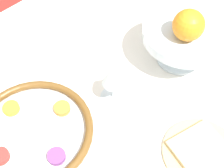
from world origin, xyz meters
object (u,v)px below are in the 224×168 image
seder_plate (33,131)px  bread_plate (201,152)px  fruit_stand (183,35)px  wine_glass (114,77)px  orange_fruit (189,25)px

seder_plate → bread_plate: 0.41m
fruit_stand → bread_plate: bearing=-131.5°
fruit_stand → bread_plate: (-0.20, -0.23, -0.09)m
seder_plate → fruit_stand: 0.47m
seder_plate → wine_glass: size_ratio=2.30×
seder_plate → orange_fruit: bearing=-15.1°
orange_fruit → bread_plate: 0.31m
seder_plate → bread_plate: size_ratio=1.61×
fruit_stand → orange_fruit: orange_fruit is taller
seder_plate → wine_glass: bearing=-15.8°
fruit_stand → orange_fruit: (-0.02, -0.02, 0.07)m
bread_plate → fruit_stand: bearing=48.5°
wine_glass → bread_plate: wine_glass is taller
wine_glass → seder_plate: bearing=164.2°
wine_glass → orange_fruit: 0.23m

